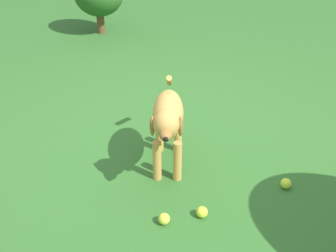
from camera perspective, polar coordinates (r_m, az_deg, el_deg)
name	(u,v)px	position (r m, az deg, el deg)	size (l,w,h in m)	color
ground	(172,143)	(2.98, 0.57, -2.44)	(14.00, 14.00, 0.00)	#2D6026
dog	(168,118)	(2.54, -0.03, 1.06)	(0.72, 0.52, 0.57)	#C69347
tennis_ball_0	(286,183)	(2.66, 16.05, -7.67)	(0.07, 0.07, 0.07)	#C1DA38
tennis_ball_1	(164,219)	(2.32, -0.55, -12.77)	(0.07, 0.07, 0.07)	#C5D53D
tennis_ball_2	(202,212)	(2.37, 4.74, -11.83)	(0.07, 0.07, 0.07)	#C5DE34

